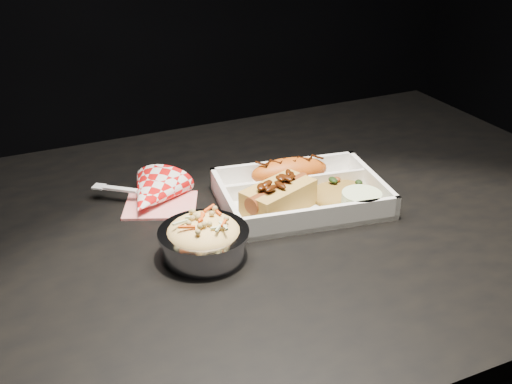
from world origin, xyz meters
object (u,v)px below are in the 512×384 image
at_px(dining_table, 259,267).
at_px(foil_coleslaw_cup, 204,238).
at_px(food_tray, 300,197).
at_px(napkin_fork, 152,195).
at_px(fried_pastry, 289,172).
at_px(hotdog, 278,195).

relative_size(dining_table, foil_coleslaw_cup, 9.78).
relative_size(food_tray, napkin_fork, 1.71).
height_order(foil_coleslaw_cup, napkin_fork, napkin_fork).
distance_m(dining_table, fried_pastry, 0.16).
bearing_deg(foil_coleslaw_cup, fried_pastry, 34.24).
relative_size(dining_table, fried_pastry, 9.31).
bearing_deg(food_tray, fried_pastry, 90.00).
height_order(dining_table, food_tray, food_tray).
distance_m(dining_table, napkin_fork, 0.20).
distance_m(food_tray, napkin_fork, 0.23).
distance_m(hotdog, foil_coleslaw_cup, 0.16).
bearing_deg(dining_table, napkin_fork, 141.86).
bearing_deg(foil_coleslaw_cup, dining_table, 30.84).
distance_m(food_tray, hotdog, 0.06).
relative_size(food_tray, hotdog, 2.17).
xyz_separation_m(dining_table, foil_coleslaw_cup, (-0.11, -0.07, 0.12)).
bearing_deg(hotdog, dining_table, 146.81).
height_order(dining_table, fried_pastry, fried_pastry).
height_order(fried_pastry, hotdog, hotdog).
relative_size(foil_coleslaw_cup, napkin_fork, 0.76).
distance_m(dining_table, hotdog, 0.13).
bearing_deg(fried_pastry, foil_coleslaw_cup, -145.76).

